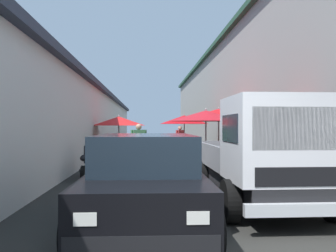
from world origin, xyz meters
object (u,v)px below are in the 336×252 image
object	(u,v)px
fruit_stall_far_left	(119,126)
fruit_stall_mid_lane	(218,118)
fruit_stall_near_right	(184,123)
fruit_stall_far_right	(206,122)
hatchback_car	(145,180)
parked_scooter	(87,163)
vendor_by_crates	(180,139)
delivery_truck	(268,156)
fruit_stall_near_left	(262,124)
vendor_in_shade	(139,142)
plastic_stool	(205,151)

from	to	relation	value
fruit_stall_far_left	fruit_stall_mid_lane	distance (m)	4.73
fruit_stall_near_right	fruit_stall_far_left	distance (m)	4.64
fruit_stall_near_right	fruit_stall_far_right	bearing A→B (deg)	-179.29
fruit_stall_far_right	fruit_stall_near_right	bearing A→B (deg)	0.71
hatchback_car	parked_scooter	distance (m)	5.76
fruit_stall_far_right	parked_scooter	size ratio (longest dim) A/B	1.62
fruit_stall_far_right	vendor_by_crates	distance (m)	5.99
fruit_stall_far_right	fruit_stall_near_right	distance (m)	7.13
delivery_truck	parked_scooter	world-z (taller)	delivery_truck
fruit_stall_near_left	vendor_by_crates	distance (m)	9.61
fruit_stall_far_left	parked_scooter	world-z (taller)	fruit_stall_far_left
hatchback_car	vendor_by_crates	xyz separation A→B (m)	(13.33, -1.80, 0.18)
hatchback_car	parked_scooter	bearing A→B (deg)	18.60
fruit_stall_mid_lane	parked_scooter	size ratio (longest dim) A/B	1.70
fruit_stall_mid_lane	vendor_by_crates	distance (m)	3.77
fruit_stall_near_right	fruit_stall_mid_lane	bearing A→B (deg)	-167.03
fruit_stall_far_left	fruit_stall_mid_lane	size ratio (longest dim) A/B	0.88
vendor_by_crates	parked_scooter	size ratio (longest dim) A/B	0.94
delivery_truck	hatchback_car	bearing A→B (deg)	108.68
fruit_stall_near_left	delivery_truck	distance (m)	3.27
fruit_stall_far_right	vendor_by_crates	world-z (taller)	fruit_stall_far_right
delivery_truck	fruit_stall_near_right	bearing A→B (deg)	0.48
fruit_stall_near_right	parked_scooter	size ratio (longest dim) A/B	1.65
hatchback_car	vendor_in_shade	xyz separation A→B (m)	(8.05, 0.28, 0.24)
fruit_stall_near_right	parked_scooter	world-z (taller)	fruit_stall_near_right
fruit_stall_far_left	fruit_stall_mid_lane	bearing A→B (deg)	-107.92
fruit_stall_far_left	fruit_stall_mid_lane	world-z (taller)	fruit_stall_mid_lane
fruit_stall_far_right	plastic_stool	bearing A→B (deg)	-8.97
fruit_stall_far_right	vendor_in_shade	distance (m)	2.71
vendor_by_crates	fruit_stall_mid_lane	bearing A→B (deg)	-157.36
fruit_stall_far_left	parked_scooter	distance (m)	6.12
fruit_stall_far_right	parked_scooter	bearing A→B (deg)	115.88
fruit_stall_near_right	vendor_by_crates	bearing A→B (deg)	164.06
vendor_by_crates	plastic_stool	bearing A→B (deg)	-135.68
fruit_stall_far_left	vendor_in_shade	world-z (taller)	fruit_stall_far_left
vendor_by_crates	fruit_stall_far_left	bearing A→B (deg)	121.60
hatchback_car	vendor_in_shade	world-z (taller)	vendor_in_shade
delivery_truck	vendor_in_shade	distance (m)	7.72
fruit_stall_near_right	fruit_stall_far_left	xyz separation A→B (m)	(-3.11, 3.44, -0.18)
delivery_truck	vendor_by_crates	xyz separation A→B (m)	(12.57, 0.46, -0.12)
delivery_truck	vendor_by_crates	bearing A→B (deg)	2.11
fruit_stall_far_left	fruit_stall_near_left	xyz separation A→B (m)	(-7.58, -4.46, 0.03)
vendor_in_shade	plastic_stool	size ratio (longest dim) A/B	3.85
fruit_stall_near_right	fruit_stall_near_left	bearing A→B (deg)	-174.53
parked_scooter	delivery_truck	bearing A→B (deg)	-138.87
fruit_stall_near_left	parked_scooter	world-z (taller)	fruit_stall_near_left
delivery_truck	parked_scooter	bearing A→B (deg)	41.13
vendor_by_crates	vendor_in_shade	world-z (taller)	vendor_in_shade
vendor_in_shade	plastic_stool	xyz separation A→B (m)	(4.07, -3.26, -0.65)
fruit_stall_near_left	hatchback_car	distance (m)	5.06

